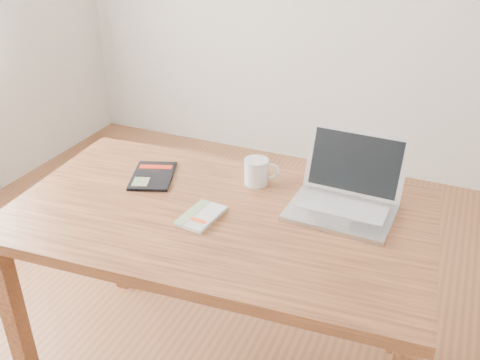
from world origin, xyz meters
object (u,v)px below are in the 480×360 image
at_px(white_guidebook, 201,216).
at_px(laptop, 345,195).
at_px(coffee_mug, 257,171).
at_px(black_guidebook, 153,176).
at_px(desk, 220,234).

relative_size(white_guidebook, laptop, 0.51).
height_order(white_guidebook, coffee_mug, coffee_mug).
distance_m(white_guidebook, black_guidebook, 0.35).
xyz_separation_m(desk, black_guidebook, (-0.33, 0.12, 0.10)).
relative_size(desk, black_guidebook, 5.63).
bearing_deg(desk, white_guidebook, -125.83).
bearing_deg(laptop, white_guidebook, -146.49).
relative_size(white_guidebook, black_guidebook, 0.69).
relative_size(desk, white_guidebook, 8.13).
height_order(desk, white_guidebook, white_guidebook).
xyz_separation_m(desk, coffee_mug, (0.04, 0.23, 0.14)).
height_order(black_guidebook, coffee_mug, coffee_mug).
bearing_deg(coffee_mug, white_guidebook, -132.10).
relative_size(desk, laptop, 4.15).
distance_m(desk, laptop, 0.45).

